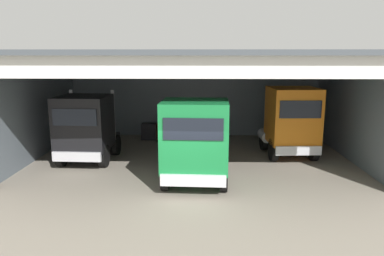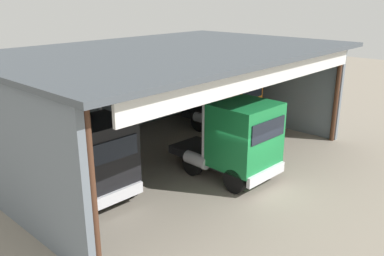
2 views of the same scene
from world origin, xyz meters
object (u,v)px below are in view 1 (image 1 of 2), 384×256
Objects in this scene: truck_orange_center_right_bay at (290,121)px; tool_cart at (149,131)px; truck_black_right_bay at (86,127)px; oil_drum at (161,130)px; truck_green_yard_outside at (195,141)px.

tool_cart is at bearing -28.54° from truck_orange_center_right_bay.
truck_black_right_bay reaches higher than oil_drum.
truck_orange_center_right_bay reaches higher than tool_cart.
truck_green_yard_outside is at bearing -69.11° from tool_cart.
truck_black_right_bay is at bearing -26.21° from truck_green_yard_outside.
truck_orange_center_right_bay is (4.77, 4.09, 0.08)m from truck_green_yard_outside.
oil_drum is (-2.28, 8.39, -1.33)m from truck_green_yard_outside.
truck_black_right_bay is 0.97× the size of truck_orange_center_right_bay.
truck_green_yard_outside is at bearing -74.79° from oil_drum.
truck_green_yard_outside reaches higher than tool_cart.
truck_orange_center_right_bay is 5.00× the size of oil_drum.
truck_green_yard_outside is at bearing 153.46° from truck_black_right_bay.
oil_drum is 0.92× the size of tool_cart.
tool_cart is (2.33, 4.90, -1.23)m from truck_black_right_bay.
oil_drum is 0.92m from tool_cart.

